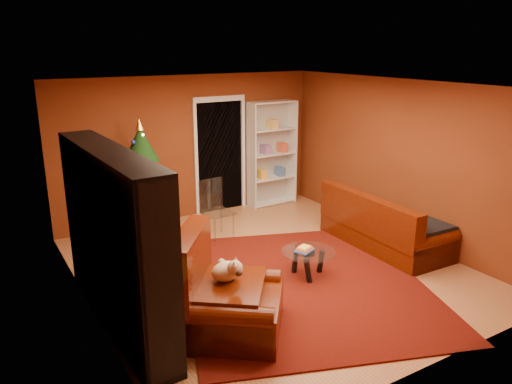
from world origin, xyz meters
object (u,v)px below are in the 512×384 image
gift_box_green (192,239)px  white_bookshelf (272,154)px  armchair (230,293)px  sofa (386,219)px  acrylic_chair (218,212)px  media_unit (115,240)px  rug (304,284)px  gift_box_teal (145,239)px  christmas_tree (143,181)px  dog (226,271)px  coffee_table (308,263)px

gift_box_green → white_bookshelf: bearing=29.2°
armchair → sofa: (3.28, 0.93, -0.02)m
gift_box_green → acrylic_chair: (0.55, 0.19, 0.29)m
media_unit → rug: bearing=-9.5°
gift_box_teal → sofa: 3.85m
armchair → sofa: bearing=-36.7°
christmas_tree → rug: bearing=-66.3°
gift_box_teal → armchair: (0.03, -2.86, 0.35)m
acrylic_chair → armchair: bearing=-120.6°
gift_box_green → acrylic_chair: bearing=18.9°
white_bookshelf → acrylic_chair: size_ratio=2.41×
media_unit → sofa: (4.29, 0.12, -0.58)m
media_unit → dog: size_ratio=6.72×
white_bookshelf → armchair: white_bookshelf is taller
gift_box_teal → armchair: armchair is taller
gift_box_green → armchair: (-0.61, -2.43, 0.33)m
media_unit → white_bookshelf: 4.91m
media_unit → armchair: (1.01, -0.81, -0.55)m
gift_box_teal → gift_box_green: bearing=-33.7°
rug → armchair: size_ratio=2.99×
christmas_tree → gift_box_green: (0.46, -0.88, -0.82)m
media_unit → gift_box_green: media_unit is taller
coffee_table → acrylic_chair: 2.01m
gift_box_green → media_unit: bearing=-135.0°
rug → armchair: (-1.39, -0.49, 0.47)m
armchair → white_bookshelf: bearing=-0.7°
media_unit → gift_box_green: bearing=43.0°
armchair → acrylic_chair: (1.16, 2.62, -0.04)m
media_unit → coffee_table: media_unit is taller
armchair → rug: bearing=-32.8°
rug → acrylic_chair: acrylic_chair is taller
dog → sofa: (3.29, 0.86, -0.26)m
media_unit → white_bookshelf: size_ratio=1.27×
media_unit → white_bookshelf: white_bookshelf is taller
media_unit → gift_box_teal: 2.44m
media_unit → gift_box_teal: bearing=62.3°
christmas_tree → gift_box_green: size_ratio=6.88×
gift_box_teal → gift_box_green: (0.64, -0.43, 0.01)m
white_bookshelf → dog: 4.71m
white_bookshelf → dog: size_ratio=5.29×
dog → coffee_table: (1.58, 0.59, -0.51)m
white_bookshelf → rug: bearing=-116.5°
christmas_tree → gift_box_green: bearing=-62.4°
gift_box_green → gift_box_teal: bearing=146.3°
media_unit → gift_box_teal: size_ratio=10.14×
armchair → dog: (-0.01, 0.07, 0.23)m
gift_box_teal → white_bookshelf: 3.22m
media_unit → christmas_tree: media_unit is taller
white_bookshelf → acrylic_chair: (-1.77, -1.11, -0.59)m
christmas_tree → acrylic_chair: bearing=-34.2°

